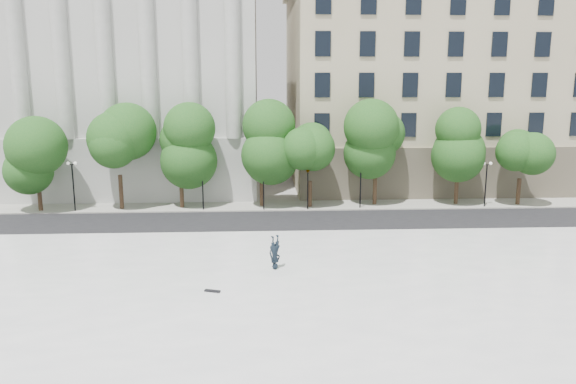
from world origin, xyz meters
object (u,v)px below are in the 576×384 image
traffic_light_west (263,170)px  skateboard (212,291)px  traffic_light_east (308,169)px  person_lying (275,264)px

traffic_light_west → skateboard: 20.39m
traffic_light_west → traffic_light_east: bearing=0.0°
skateboard → traffic_light_west: bearing=100.3°
traffic_light_west → person_lying: 16.80m
person_lying → skateboard: size_ratio=2.36×
traffic_light_west → skateboard: traffic_light_west is taller
skateboard → person_lying: bearing=64.1°
person_lying → skateboard: 4.78m
traffic_light_west → skateboard: (-2.81, -19.95, -3.13)m
traffic_light_west → traffic_light_east: 3.82m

